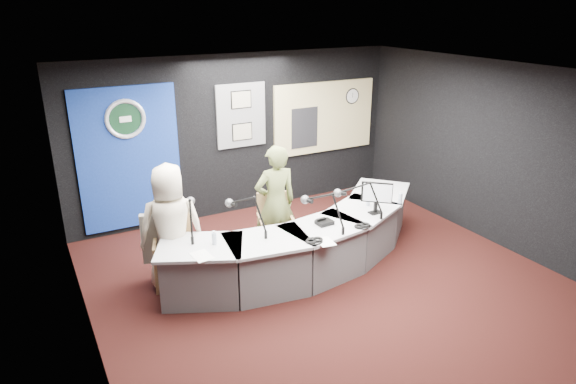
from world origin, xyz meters
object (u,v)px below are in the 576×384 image
armchair_left (174,254)px  person_man (171,227)px  broadcast_desk (306,243)px  armchair_right (276,229)px  person_woman (276,203)px

armchair_left → person_man: bearing=107.6°
broadcast_desk → armchair_right: bearing=115.5°
armchair_right → person_woman: size_ratio=0.52×
person_man → person_woman: (1.56, 0.08, 0.01)m
armchair_right → person_man: person_man is taller
broadcast_desk → armchair_right: 0.54m
person_woman → broadcast_desk: bearing=119.3°
armchair_left → person_man: person_man is taller
broadcast_desk → person_man: 1.90m
armchair_right → person_woman: bearing=-164.0°
broadcast_desk → person_woman: size_ratio=2.60×
broadcast_desk → armchair_right: size_ratio=4.97×
armchair_right → person_man: (-1.56, -0.08, 0.40)m
person_woman → armchair_left: bearing=6.6°
person_man → armchair_right: bearing=-163.8°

